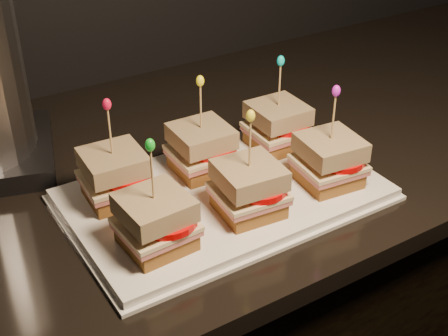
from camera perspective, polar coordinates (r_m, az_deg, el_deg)
cabinet at (r=1.39m, az=2.96°, el=-13.70°), size 2.16×0.67×0.87m
granite_slab at (r=1.12m, az=3.59°, el=2.67°), size 2.20×0.71×0.03m
platter at (r=0.92m, az=0.00°, el=-2.43°), size 0.45×0.28×0.02m
platter_rim at (r=0.92m, az=0.00°, el=-2.74°), size 0.46×0.29×0.01m
sandwich_0_bread_bot at (r=0.91m, az=-9.81°, el=-2.08°), size 0.09×0.09×0.02m
sandwich_0_ham at (r=0.90m, az=-9.90°, el=-1.27°), size 0.09×0.09×0.01m
sandwich_0_cheese at (r=0.89m, az=-9.94°, el=-0.89°), size 0.10×0.09×0.01m
sandwich_0_tomato at (r=0.89m, az=-9.12°, el=-0.45°), size 0.08×0.08×0.01m
sandwich_0_bread_top at (r=0.88m, az=-10.09°, el=0.54°), size 0.09×0.09×0.03m
sandwich_0_pick at (r=0.86m, az=-10.37°, el=3.05°), size 0.00×0.00×0.09m
sandwich_0_frill at (r=0.84m, az=-10.66°, el=5.75°), size 0.01×0.01×0.02m
sandwich_1_bread_bot at (r=0.96m, az=-2.03°, el=0.40°), size 0.08×0.08×0.02m
sandwich_1_ham at (r=0.95m, az=-2.05°, el=1.19°), size 0.09×0.09×0.01m
sandwich_1_cheese at (r=0.94m, az=-2.06°, el=1.56°), size 0.09×0.09×0.01m
sandwich_1_tomato at (r=0.94m, az=-1.25°, el=1.99°), size 0.08×0.08×0.01m
sandwich_1_bread_top at (r=0.93m, az=-2.09°, el=2.94°), size 0.09×0.09×0.03m
sandwich_1_pick at (r=0.91m, az=-2.14°, el=5.37°), size 0.00×0.00×0.09m
sandwich_1_frill at (r=0.89m, az=-2.20°, el=7.96°), size 0.01×0.01×0.02m
sandwich_2_bread_bot at (r=1.02m, az=4.84°, el=2.59°), size 0.08×0.08×0.02m
sandwich_2_ham at (r=1.02m, az=4.88°, el=3.34°), size 0.09×0.09×0.01m
sandwich_2_cheese at (r=1.01m, az=4.90°, el=3.69°), size 0.09×0.09×0.01m
sandwich_2_tomato at (r=1.01m, az=5.67°, el=4.10°), size 0.08×0.08×0.01m
sandwich_2_bread_top at (r=1.00m, az=4.97°, el=5.01°), size 0.08×0.08×0.03m
sandwich_2_pick at (r=0.98m, az=5.09°, el=7.31°), size 0.00×0.00×0.09m
sandwich_2_frill at (r=0.96m, az=5.21°, el=9.74°), size 0.01×0.01×0.02m
sandwich_3_bread_bot at (r=0.81m, az=-6.17°, el=-6.39°), size 0.09×0.09×0.02m
sandwich_3_ham at (r=0.80m, az=-6.23°, el=-5.53°), size 0.09×0.09×0.01m
sandwich_3_cheese at (r=0.80m, az=-6.26°, el=-5.13°), size 0.10×0.09×0.01m
sandwich_3_tomato at (r=0.79m, az=-5.32°, el=-4.65°), size 0.08×0.08×0.01m
sandwich_3_bread_top at (r=0.78m, az=-6.37°, el=-3.59°), size 0.09×0.09×0.03m
sandwich_3_pick at (r=0.76m, az=-6.57°, el=-0.87°), size 0.00×0.00×0.09m
sandwich_3_frill at (r=0.73m, az=-6.78°, el=2.10°), size 0.01×0.01×0.02m
sandwich_4_bread_bot at (r=0.87m, az=2.25°, el=-3.34°), size 0.09×0.09×0.02m
sandwich_4_ham at (r=0.86m, az=2.27°, el=-2.51°), size 0.10×0.09×0.01m
sandwich_4_cheese at (r=0.85m, az=2.28°, el=-2.12°), size 0.10×0.10×0.01m
sandwich_4_tomato at (r=0.85m, az=3.19°, el=-1.65°), size 0.08×0.08×0.01m
sandwich_4_bread_top at (r=0.84m, az=2.32°, el=-0.64°), size 0.09×0.09×0.03m
sandwich_4_pick at (r=0.82m, az=2.38°, el=1.98°), size 0.00×0.00×0.09m
sandwich_4_frill at (r=0.79m, az=2.45°, el=4.80°), size 0.01×0.01×0.02m
sandwich_5_bread_bot at (r=0.94m, az=9.44°, el=-0.66°), size 0.09×0.09×0.02m
sandwich_5_ham at (r=0.93m, az=9.52°, el=0.13°), size 0.10×0.09×0.01m
sandwich_5_cheese at (r=0.93m, az=9.56°, el=0.50°), size 0.10×0.10×0.01m
sandwich_5_tomato at (r=0.93m, az=10.40°, el=0.94°), size 0.08×0.08×0.01m
sandwich_5_bread_top at (r=0.92m, az=9.70°, el=1.90°), size 0.09×0.09×0.03m
sandwich_5_pick at (r=0.89m, az=9.95°, el=4.35°), size 0.00×0.00×0.09m
sandwich_5_frill at (r=0.87m, az=10.22°, el=6.96°), size 0.01×0.01×0.02m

